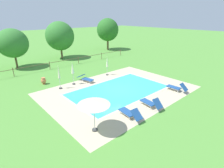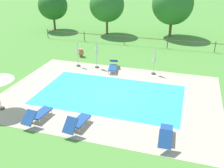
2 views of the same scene
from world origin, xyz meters
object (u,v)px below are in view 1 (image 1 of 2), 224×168
at_px(tree_west_mid, 60,36).
at_px(sun_lounger_north_near_steps, 86,78).
at_px(tree_far_west, 13,43).
at_px(patio_umbrella_closed_row_centre, 73,69).
at_px(terracotta_urn_near_fence, 43,81).
at_px(sun_lounger_north_end, 177,87).
at_px(patio_umbrella_closed_row_west, 59,75).
at_px(patio_umbrella_open_foreground, 94,103).
at_px(tree_centre, 108,30).
at_px(patio_umbrella_closed_row_mid_west, 107,63).
at_px(sun_lounger_north_mid, 130,113).
at_px(sun_lounger_north_far, 151,103).

bearing_deg(tree_west_mid, sun_lounger_north_near_steps, -105.29).
bearing_deg(tree_far_west, patio_umbrella_closed_row_centre, -76.36).
bearing_deg(terracotta_urn_near_fence, sun_lounger_north_end, -49.56).
relative_size(sun_lounger_north_near_steps, tree_far_west, 0.41).
height_order(patio_umbrella_closed_row_west, patio_umbrella_closed_row_centre, patio_umbrella_closed_row_centre).
height_order(sun_lounger_north_near_steps, terracotta_urn_near_fence, sun_lounger_north_near_steps).
distance_m(terracotta_urn_near_fence, tree_far_west, 8.96).
height_order(patio_umbrella_open_foreground, tree_centre, tree_centre).
distance_m(patio_umbrella_closed_row_west, tree_centre, 21.25).
relative_size(patio_umbrella_open_foreground, patio_umbrella_closed_row_mid_west, 0.96).
height_order(sun_lounger_north_mid, patio_umbrella_closed_row_centre, patio_umbrella_closed_row_centre).
relative_size(patio_umbrella_closed_row_mid_west, tree_west_mid, 0.39).
distance_m(sun_lounger_north_near_steps, patio_umbrella_closed_row_centre, 1.89).
xyz_separation_m(patio_umbrella_closed_row_west, tree_centre, (16.92, 12.60, 2.53)).
xyz_separation_m(sun_lounger_north_end, patio_umbrella_closed_row_centre, (-6.35, 8.01, 1.23)).
bearing_deg(sun_lounger_north_near_steps, patio_umbrella_open_foreground, -120.27).
xyz_separation_m(sun_lounger_north_far, patio_umbrella_closed_row_mid_west, (2.58, 8.25, 1.07)).
xyz_separation_m(sun_lounger_north_mid, patio_umbrella_closed_row_mid_west, (4.89, 8.17, 1.08)).
distance_m(sun_lounger_north_mid, tree_centre, 26.19).
height_order(sun_lounger_north_end, terracotta_urn_near_fence, sun_lounger_north_end).
bearing_deg(sun_lounger_north_near_steps, patio_umbrella_closed_row_mid_west, 2.36).
height_order(sun_lounger_north_end, tree_west_mid, tree_west_mid).
xyz_separation_m(sun_lounger_north_end, tree_centre, (9.01, 20.48, 3.60)).
relative_size(patio_umbrella_open_foreground, patio_umbrella_closed_row_west, 0.93).
relative_size(sun_lounger_north_near_steps, tree_centre, 0.35).
height_order(patio_umbrella_closed_row_west, terracotta_urn_near_fence, patio_umbrella_closed_row_west).
relative_size(sun_lounger_north_mid, sun_lounger_north_end, 1.03).
xyz_separation_m(sun_lounger_north_mid, sun_lounger_north_far, (2.31, -0.08, 0.01)).
relative_size(patio_umbrella_closed_row_centre, tree_far_west, 0.46).
bearing_deg(sun_lounger_north_mid, patio_umbrella_closed_row_west, 98.67).
distance_m(sun_lounger_north_end, patio_umbrella_closed_row_west, 11.21).
distance_m(sun_lounger_north_near_steps, patio_umbrella_closed_row_mid_west, 3.35).
distance_m(patio_umbrella_closed_row_mid_west, patio_umbrella_closed_row_centre, 4.56).
distance_m(patio_umbrella_open_foreground, terracotta_urn_near_fence, 10.04).
height_order(tree_west_mid, tree_centre, tree_centre).
bearing_deg(patio_umbrella_closed_row_mid_west, sun_lounger_north_end, -77.38).
relative_size(sun_lounger_north_far, tree_west_mid, 0.34).
height_order(sun_lounger_north_near_steps, tree_west_mid, tree_west_mid).
xyz_separation_m(sun_lounger_north_end, patio_umbrella_open_foreground, (-9.39, 0.26, 1.57)).
distance_m(sun_lounger_north_end, patio_umbrella_closed_row_mid_west, 8.26).
bearing_deg(sun_lounger_north_mid, tree_far_west, 96.79).
bearing_deg(patio_umbrella_open_foreground, tree_centre, 47.70).
relative_size(tree_far_west, tree_centre, 0.83).
bearing_deg(sun_lounger_north_end, patio_umbrella_open_foreground, 178.44).
height_order(patio_umbrella_closed_row_centre, terracotta_urn_near_fence, patio_umbrella_closed_row_centre).
bearing_deg(tree_centre, tree_west_mid, -175.74).
height_order(sun_lounger_north_end, tree_far_west, tree_far_west).
bearing_deg(tree_far_west, patio_umbrella_closed_row_west, -84.62).
bearing_deg(sun_lounger_north_end, tree_far_west, 115.61).
xyz_separation_m(sun_lounger_north_near_steps, tree_west_mid, (3.23, 11.81, 3.25)).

